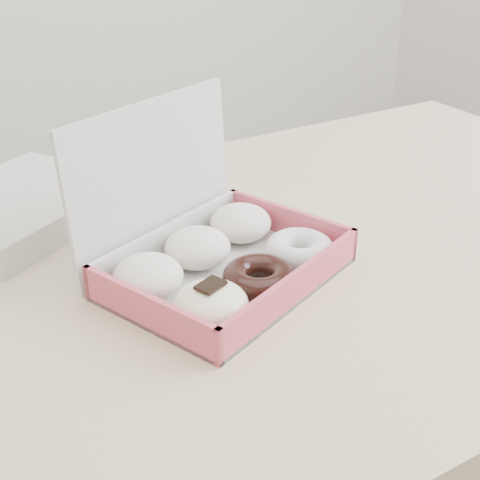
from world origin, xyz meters
TOP-DOWN VIEW (x-y plane):
  - table at (0.00, 0.00)m, footprint 1.20×0.80m
  - donut_box at (-0.19, -0.02)m, footprint 0.35×0.32m
  - newspapers at (-0.36, 0.26)m, footprint 0.34×0.32m

SIDE VIEW (x-z plane):
  - table at x=0.00m, z-range 0.30..1.05m
  - newspapers at x=-0.36m, z-range 0.75..0.79m
  - donut_box at x=-0.19m, z-range 0.68..0.89m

